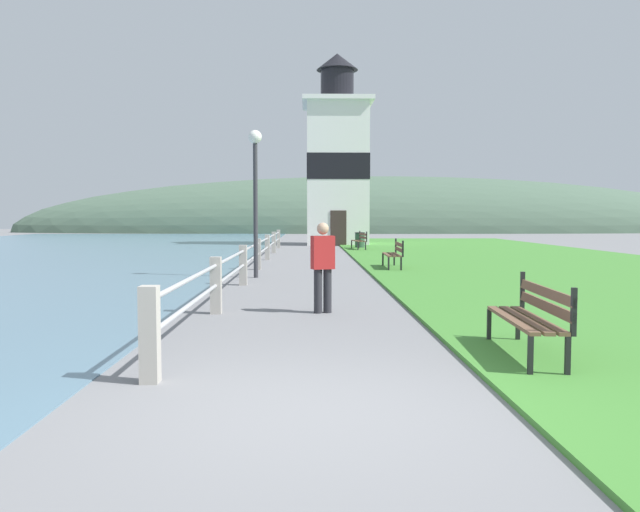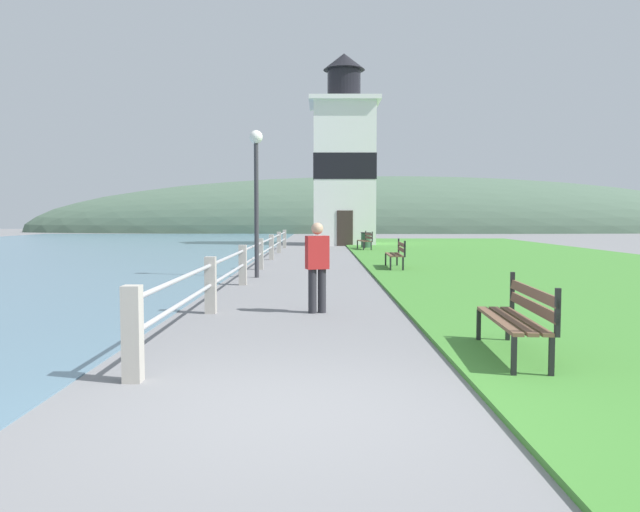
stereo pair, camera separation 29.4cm
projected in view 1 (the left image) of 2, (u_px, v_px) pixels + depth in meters
name	position (u px, v px, depth m)	size (l,w,h in m)	color
ground_plane	(314.00, 414.00, 5.22)	(160.00, 160.00, 0.00)	slate
grass_verge	(533.00, 264.00, 21.53)	(12.00, 48.61, 0.06)	#428433
seawall_railing	(258.00, 252.00, 19.39)	(0.18, 26.73, 0.97)	#A8A399
park_bench_near	(532.00, 313.00, 7.14)	(0.58, 1.88, 0.94)	brown
park_bench_midway	(394.00, 252.00, 19.40)	(0.52, 1.91, 0.94)	brown
park_bench_far	(360.00, 239.00, 30.53)	(0.67, 1.76, 0.94)	brown
lighthouse	(337.00, 163.00, 36.63)	(4.05, 4.05, 11.14)	white
person_strolling	(323.00, 264.00, 10.63)	(0.42, 0.30, 1.55)	#28282D
trash_bin	(360.00, 240.00, 32.33)	(0.54, 0.54, 0.84)	#2D5138
lamp_post	(255.00, 176.00, 16.70)	(0.36, 0.36, 3.96)	#333338
distant_hillside	(382.00, 232.00, 67.64)	(80.00, 16.00, 12.00)	#4C6651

